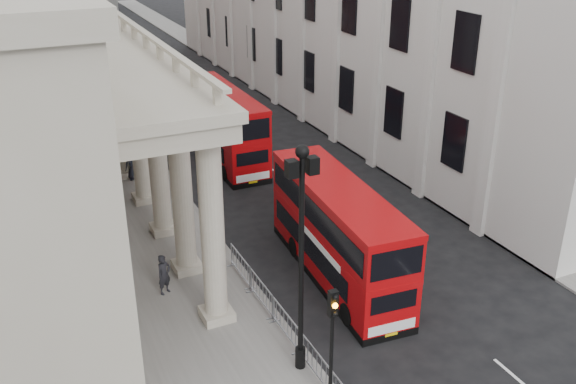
% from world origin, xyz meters
% --- Properties ---
extents(sidewalk_west, '(6.00, 140.00, 0.12)m').
position_xyz_m(sidewalk_west, '(-3.00, 30.00, 0.06)').
color(sidewalk_west, slate).
rests_on(sidewalk_west, ground).
extents(sidewalk_east, '(3.00, 140.00, 0.12)m').
position_xyz_m(sidewalk_east, '(13.50, 30.00, 0.06)').
color(sidewalk_east, slate).
rests_on(sidewalk_east, ground).
extents(kerb, '(0.20, 140.00, 0.14)m').
position_xyz_m(kerb, '(-0.05, 30.00, 0.07)').
color(kerb, slate).
rests_on(kerb, ground).
extents(lamp_post_south, '(1.05, 0.44, 8.32)m').
position_xyz_m(lamp_post_south, '(-0.60, 4.00, 4.91)').
color(lamp_post_south, black).
rests_on(lamp_post_south, sidewalk_west).
extents(lamp_post_mid, '(1.05, 0.44, 8.32)m').
position_xyz_m(lamp_post_mid, '(-0.60, 20.00, 4.91)').
color(lamp_post_mid, black).
rests_on(lamp_post_mid, sidewalk_west).
extents(lamp_post_north, '(1.05, 0.44, 8.32)m').
position_xyz_m(lamp_post_north, '(-0.60, 36.00, 4.91)').
color(lamp_post_north, black).
rests_on(lamp_post_north, sidewalk_west).
extents(traffic_light, '(0.28, 0.33, 4.30)m').
position_xyz_m(traffic_light, '(-0.50, 1.98, 3.11)').
color(traffic_light, black).
rests_on(traffic_light, sidewalk_west).
extents(crowd_barriers, '(0.50, 18.75, 1.10)m').
position_xyz_m(crowd_barriers, '(-0.35, 2.23, 0.67)').
color(crowd_barriers, gray).
rests_on(crowd_barriers, sidewalk_west).
extents(bus_near, '(3.15, 10.08, 4.29)m').
position_xyz_m(bus_near, '(3.58, 8.92, 2.24)').
color(bus_near, '#A9070B').
rests_on(bus_near, ground).
extents(bus_far, '(2.58, 10.28, 4.43)m').
position_xyz_m(bus_far, '(3.94, 24.57, 2.31)').
color(bus_far, '#9F070A').
rests_on(bus_far, ground).
extents(pedestrian_a, '(0.77, 0.69, 1.78)m').
position_xyz_m(pedestrian_a, '(-3.67, 10.60, 1.01)').
color(pedestrian_a, black).
rests_on(pedestrian_a, sidewalk_west).
extents(pedestrian_b, '(1.05, 1.00, 1.72)m').
position_xyz_m(pedestrian_b, '(-4.85, 20.37, 0.98)').
color(pedestrian_b, black).
rests_on(pedestrian_b, sidewalk_west).
extents(pedestrian_c, '(0.99, 0.76, 1.80)m').
position_xyz_m(pedestrian_c, '(-2.16, 23.28, 1.02)').
color(pedestrian_c, black).
rests_on(pedestrian_c, sidewalk_west).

